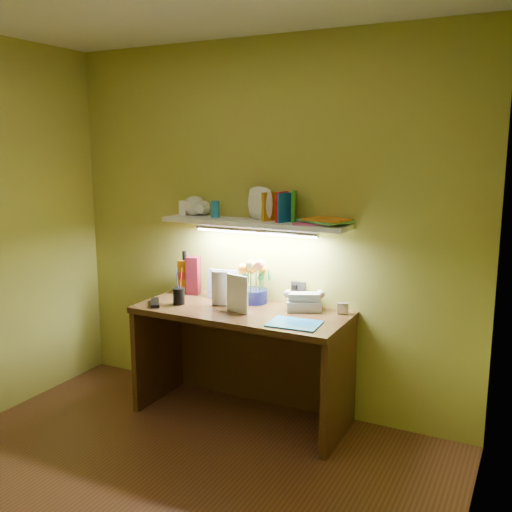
{
  "coord_description": "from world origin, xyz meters",
  "views": [
    {
      "loc": [
        1.72,
        -1.95,
        1.78
      ],
      "look_at": [
        0.03,
        1.35,
        1.08
      ],
      "focal_mm": 40.0,
      "sensor_mm": 36.0,
      "label": 1
    }
  ],
  "objects_px": {
    "flower_bouquet": "(254,279)",
    "desk_clock": "(343,308)",
    "desk": "(242,364)",
    "telephone": "(304,300)",
    "whisky_bottle": "(185,272)"
  },
  "relations": [
    {
      "from": "desk",
      "to": "telephone",
      "type": "xyz_separation_m",
      "value": [
        0.37,
        0.18,
        0.44
      ]
    },
    {
      "from": "telephone",
      "to": "whisky_bottle",
      "type": "relative_size",
      "value": 0.73
    },
    {
      "from": "desk",
      "to": "telephone",
      "type": "distance_m",
      "value": 0.6
    },
    {
      "from": "whisky_bottle",
      "to": "desk_clock",
      "type": "bearing_deg",
      "value": -0.01
    },
    {
      "from": "desk",
      "to": "desk_clock",
      "type": "relative_size",
      "value": 19.93
    },
    {
      "from": "telephone",
      "to": "desk_clock",
      "type": "xyz_separation_m",
      "value": [
        0.25,
        0.03,
        -0.03
      ]
    },
    {
      "from": "desk",
      "to": "whisky_bottle",
      "type": "distance_m",
      "value": 0.81
    },
    {
      "from": "flower_bouquet",
      "to": "telephone",
      "type": "bearing_deg",
      "value": -1.48
    },
    {
      "from": "telephone",
      "to": "desk_clock",
      "type": "relative_size",
      "value": 3.16
    },
    {
      "from": "flower_bouquet",
      "to": "desk_clock",
      "type": "distance_m",
      "value": 0.64
    },
    {
      "from": "desk",
      "to": "desk_clock",
      "type": "distance_m",
      "value": 0.77
    },
    {
      "from": "telephone",
      "to": "desk_clock",
      "type": "height_order",
      "value": "telephone"
    },
    {
      "from": "whisky_bottle",
      "to": "desk",
      "type": "bearing_deg",
      "value": -19.68
    },
    {
      "from": "telephone",
      "to": "flower_bouquet",
      "type": "bearing_deg",
      "value": 154.12
    },
    {
      "from": "desk_clock",
      "to": "flower_bouquet",
      "type": "bearing_deg",
      "value": 160.24
    }
  ]
}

